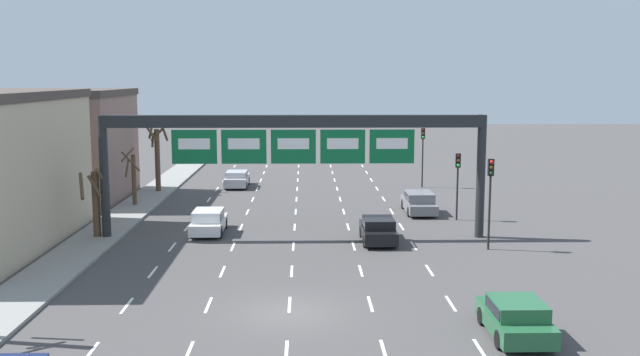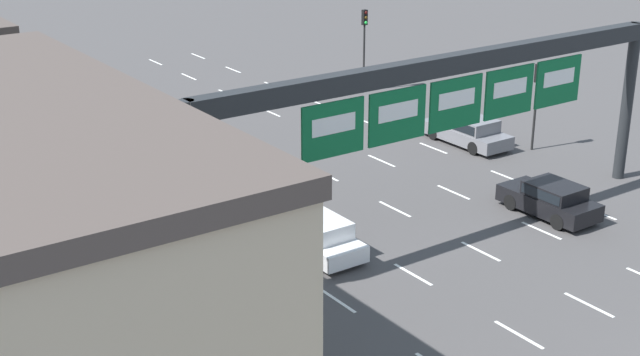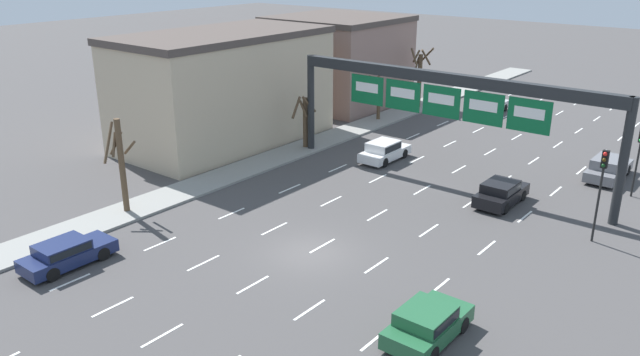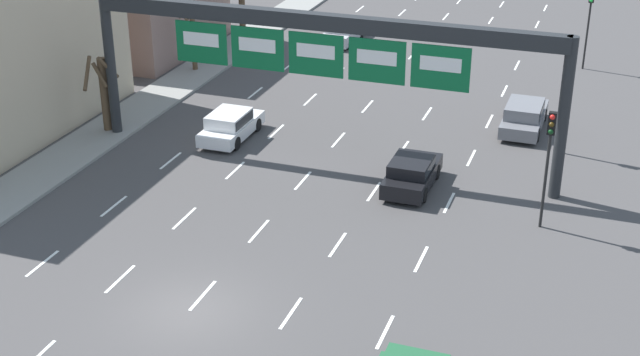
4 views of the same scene
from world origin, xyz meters
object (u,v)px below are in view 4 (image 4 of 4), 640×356
(car_grey, at_px, (524,115))
(tree_bare_second, at_px, (103,90))
(traffic_light_far_end, at_px, (567,91))
(car_silver, at_px, (343,32))
(traffic_light_near_gantry, at_px, (590,12))
(car_black, at_px, (412,172))
(tree_bare_furthest, at_px, (192,36))
(sign_gantry, at_px, (318,43))
(traffic_light_mid_block, at_px, (549,147))
(car_white, at_px, (230,124))

(car_grey, relative_size, tree_bare_second, 1.21)
(car_grey, xyz_separation_m, traffic_light_far_end, (2.06, -2.45, 2.33))
(car_silver, bearing_deg, traffic_light_near_gantry, -1.74)
(car_black, distance_m, tree_bare_furthest, 19.96)
(sign_gantry, distance_m, car_silver, 20.38)
(car_black, xyz_separation_m, traffic_light_mid_block, (5.75, -1.79, 2.73))
(car_white, xyz_separation_m, car_black, (9.79, -2.52, -0.00))
(car_grey, bearing_deg, traffic_light_near_gantry, 79.59)
(car_black, distance_m, tree_bare_second, 16.12)
(car_white, height_order, tree_bare_second, tree_bare_second)
(traffic_light_mid_block, relative_size, tree_bare_furthest, 1.22)
(car_white, height_order, car_black, car_white)
(traffic_light_near_gantry, bearing_deg, car_black, -106.11)
(car_black, bearing_deg, sign_gantry, 166.13)
(car_silver, bearing_deg, tree_bare_second, -108.10)
(car_black, relative_size, traffic_light_mid_block, 0.85)
(sign_gantry, bearing_deg, traffic_light_near_gantry, 60.72)
(traffic_light_far_end, height_order, tree_bare_furthest, traffic_light_far_end)
(car_white, bearing_deg, car_silver, 89.97)
(car_black, xyz_separation_m, tree_bare_second, (-16.01, 1.23, 1.51))
(tree_bare_second, bearing_deg, traffic_light_near_gantry, 40.53)
(car_grey, bearing_deg, tree_bare_second, -159.46)
(car_grey, bearing_deg, tree_bare_furthest, 171.94)
(sign_gantry, bearing_deg, car_grey, 41.53)
(sign_gantry, distance_m, traffic_light_mid_block, 11.11)
(traffic_light_near_gantry, bearing_deg, tree_bare_furthest, -159.17)
(car_silver, relative_size, traffic_light_far_end, 1.01)
(car_silver, bearing_deg, car_grey, -40.97)
(sign_gantry, xyz_separation_m, car_white, (-5.07, 1.35, -4.97))
(car_silver, bearing_deg, traffic_light_mid_block, -54.85)
(car_white, bearing_deg, sign_gantry, -14.94)
(tree_bare_second, height_order, tree_bare_furthest, tree_bare_furthest)
(car_grey, relative_size, traffic_light_far_end, 1.12)
(traffic_light_near_gantry, bearing_deg, traffic_light_far_end, -89.98)
(car_white, relative_size, traffic_light_mid_block, 0.87)
(sign_gantry, height_order, car_grey, sign_gantry)
(car_black, xyz_separation_m, traffic_light_near_gantry, (5.72, 19.80, 2.77))
(tree_bare_second, bearing_deg, sign_gantry, -0.29)
(car_white, relative_size, car_grey, 0.88)
(car_silver, xyz_separation_m, traffic_light_far_end, (15.51, -14.13, 2.37))
(traffic_light_mid_block, bearing_deg, car_black, 162.74)
(car_grey, xyz_separation_m, car_black, (-3.66, -8.59, -0.02))
(sign_gantry, distance_m, traffic_light_near_gantry, 21.47)
(car_white, height_order, traffic_light_far_end, traffic_light_far_end)
(car_grey, height_order, traffic_light_mid_block, traffic_light_mid_block)
(car_white, relative_size, traffic_light_near_gantry, 0.86)
(car_white, xyz_separation_m, traffic_light_mid_block, (15.54, -4.30, 2.72))
(traffic_light_far_end, bearing_deg, sign_gantry, -154.54)
(car_silver, xyz_separation_m, tree_bare_furthest, (-6.52, -8.85, 1.48))
(car_silver, bearing_deg, tree_bare_furthest, -126.38)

